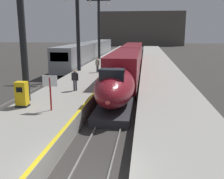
{
  "coord_description": "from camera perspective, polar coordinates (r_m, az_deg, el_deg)",
  "views": [
    {
      "loc": [
        2.05,
        -7.84,
        5.67
      ],
      "look_at": [
        -0.12,
        9.2,
        1.8
      ],
      "focal_mm": 41.05,
      "sensor_mm": 36.0,
      "label": 1
    }
  ],
  "objects": [
    {
      "name": "platform_right",
      "position": [
        33.06,
        10.67,
        3.52
      ],
      "size": [
        4.8,
        110.0,
        1.05
      ],
      "primitive_type": "cube",
      "color": "gray",
      "rests_on": "ground"
    },
    {
      "name": "rolling_suitcase",
      "position": [
        30.31,
        -1.01,
        4.51
      ],
      "size": [
        0.4,
        0.22,
        0.98
      ],
      "color": "#4C4C51",
      "rests_on": "platform_left"
    },
    {
      "name": "platform_left",
      "position": [
        33.56,
        -3.3,
        3.86
      ],
      "size": [
        4.8,
        110.0,
        1.05
      ],
      "primitive_type": "cube",
      "color": "gray",
      "rests_on": "ground"
    },
    {
      "name": "rail_main_right",
      "position": [
        35.81,
        5.11,
        3.63
      ],
      "size": [
        0.08,
        110.0,
        0.12
      ],
      "primitive_type": "cube",
      "color": "slate",
      "rests_on": "ground"
    },
    {
      "name": "rail_secondary_right",
      "position": [
        37.0,
        -7.55,
        3.86
      ],
      "size": [
        0.08,
        110.0,
        0.12
      ],
      "primitive_type": "cube",
      "color": "slate",
      "rests_on": "ground"
    },
    {
      "name": "station_column_mid",
      "position": [
        18.05,
        -19.63,
        15.66
      ],
      "size": [
        4.0,
        0.68,
        9.66
      ],
      "color": "black",
      "rests_on": "platform_left"
    },
    {
      "name": "station_column_far",
      "position": [
        31.43,
        -7.62,
        14.32
      ],
      "size": [
        4.0,
        0.68,
        9.26
      ],
      "color": "black",
      "rests_on": "platform_left"
    },
    {
      "name": "rail_secondary_left",
      "position": [
        37.41,
        -9.78,
        3.89
      ],
      "size": [
        0.08,
        110.0,
        0.12
      ],
      "primitive_type": "cube",
      "color": "slate",
      "rests_on": "ground"
    },
    {
      "name": "terminus_back_wall",
      "position": [
        109.87,
        6.37,
        13.31
      ],
      "size": [
        36.0,
        2.0,
        14.0
      ],
      "primitive_type": "cube",
      "color": "#4C4742",
      "rests_on": "ground"
    },
    {
      "name": "rail_main_left",
      "position": [
        35.89,
        2.71,
        3.69
      ],
      "size": [
        0.08,
        110.0,
        0.12
      ],
      "primitive_type": "cube",
      "color": "slate",
      "rests_on": "ground"
    },
    {
      "name": "passenger_mid_platform",
      "position": [
        20.65,
        -8.27,
        2.44
      ],
      "size": [
        0.57,
        0.25,
        1.69
      ],
      "color": "#23232D",
      "rests_on": "platform_left"
    },
    {
      "name": "station_column_distant",
      "position": [
        45.28,
        -2.94,
        14.45
      ],
      "size": [
        4.0,
        0.68,
        10.12
      ],
      "color": "black",
      "rests_on": "platform_left"
    },
    {
      "name": "platform_left_safety_stripe",
      "position": [
        33.14,
        0.58,
        4.69
      ],
      "size": [
        0.2,
        107.8,
        0.01
      ],
      "primitive_type": "cube",
      "color": "yellow",
      "rests_on": "platform_left"
    },
    {
      "name": "ticket_machine_yellow",
      "position": [
        17.05,
        -19.43,
        -1.2
      ],
      "size": [
        0.76,
        0.62,
        1.6
      ],
      "color": "yellow",
      "rests_on": "platform_left"
    },
    {
      "name": "highspeed_train_main",
      "position": [
        33.25,
        3.71,
        6.19
      ],
      "size": [
        2.92,
        38.84,
        3.6
      ],
      "color": "maroon",
      "rests_on": "ground"
    },
    {
      "name": "passenger_near_edge",
      "position": [
        29.98,
        -3.26,
        5.72
      ],
      "size": [
        0.52,
        0.36,
        1.69
      ],
      "color": "#23232D",
      "rests_on": "platform_left"
    },
    {
      "name": "departure_info_board",
      "position": [
        15.58,
        -13.62,
        0.8
      ],
      "size": [
        0.9,
        0.1,
        2.12
      ],
      "color": "maroon",
      "rests_on": "platform_left"
    },
    {
      "name": "regional_train_adjacent",
      "position": [
        48.93,
        -4.78,
        8.5
      ],
      "size": [
        2.85,
        36.6,
        3.8
      ],
      "color": "gray",
      "rests_on": "ground"
    }
  ]
}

